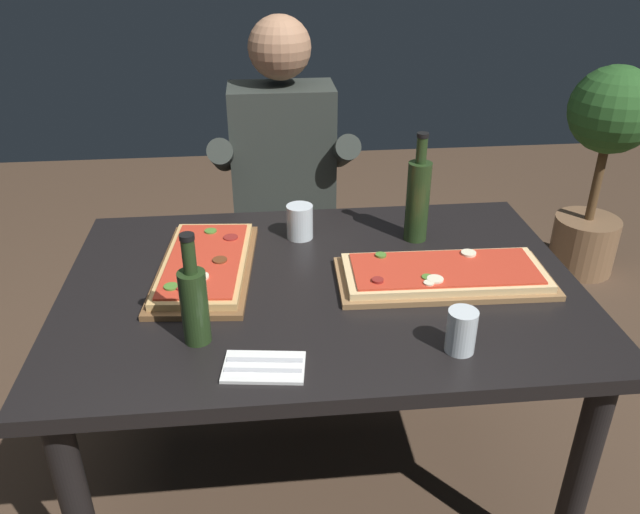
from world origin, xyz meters
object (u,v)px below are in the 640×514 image
diner_chair (284,230)px  tumbler_far_side (461,331)px  potted_plant_corner (603,155)px  seated_diner (284,182)px  dining_table (322,311)px  pizza_rectangular_front (444,275)px  tumbler_near_camera (300,224)px  wine_bottle_dark (418,198)px  pizza_rectangular_left (205,265)px  oil_bottle_amber (194,302)px

diner_chair → tumbler_far_side: bearing=-73.7°
potted_plant_corner → seated_diner: bearing=-161.8°
dining_table → tumbler_far_side: bearing=-50.0°
pizza_rectangular_front → tumbler_near_camera: bearing=140.5°
wine_bottle_dark → tumbler_far_side: 0.58m
dining_table → pizza_rectangular_left: 0.35m
oil_bottle_amber → diner_chair: (0.25, 1.09, -0.36)m
tumbler_near_camera → diner_chair: 0.65m
diner_chair → pizza_rectangular_left: bearing=-108.3°
pizza_rectangular_front → wine_bottle_dark: bearing=94.0°
pizza_rectangular_left → wine_bottle_dark: 0.66m
seated_diner → potted_plant_corner: bearing=18.2°
pizza_rectangular_left → seated_diner: bearing=68.6°
pizza_rectangular_left → seated_diner: (0.25, 0.64, -0.02)m
dining_table → potted_plant_corner: 1.92m
oil_bottle_amber → pizza_rectangular_front: bearing=17.9°
pizza_rectangular_left → wine_bottle_dark: size_ratio=1.56×
pizza_rectangular_front → tumbler_near_camera: 0.48m
diner_chair → seated_diner: 0.28m
oil_bottle_amber → diner_chair: size_ratio=0.32×
pizza_rectangular_front → pizza_rectangular_left: 0.66m
oil_bottle_amber → seated_diner: 1.01m
diner_chair → potted_plant_corner: size_ratio=0.84×
wine_bottle_dark → oil_bottle_amber: 0.79m
pizza_rectangular_front → tumbler_near_camera: tumbler_near_camera is taller
pizza_rectangular_front → pizza_rectangular_left: bearing=169.5°
diner_chair → seated_diner: bearing=-90.0°
tumbler_far_side → tumbler_near_camera: bearing=117.7°
tumbler_far_side → potted_plant_corner: potted_plant_corner is taller
dining_table → oil_bottle_amber: bearing=-143.2°
tumbler_far_side → oil_bottle_amber: bearing=170.6°
seated_diner → potted_plant_corner: seated_diner is taller
wine_bottle_dark → seated_diner: bearing=127.0°
tumbler_far_side → pizza_rectangular_left: bearing=144.5°
dining_table → pizza_rectangular_front: (0.33, -0.03, 0.11)m
tumbler_near_camera → tumbler_far_side: (0.32, -0.61, 0.01)m
oil_bottle_amber → pizza_rectangular_left: bearing=90.2°
wine_bottle_dark → diner_chair: size_ratio=0.39×
pizza_rectangular_front → potted_plant_corner: size_ratio=0.57×
wine_bottle_dark → seated_diner: 0.64m
potted_plant_corner → oil_bottle_amber: bearing=-140.4°
wine_bottle_dark → potted_plant_corner: (1.16, 1.01, -0.25)m
tumbler_near_camera → pizza_rectangular_left: bearing=-146.4°
oil_bottle_amber → dining_table: bearing=36.8°
diner_chair → potted_plant_corner: 1.59m
dining_table → pizza_rectangular_left: (-0.32, 0.09, 0.11)m
seated_diner → dining_table: bearing=-84.8°
tumbler_far_side → seated_diner: (-0.35, 1.07, -0.05)m
dining_table → tumbler_far_side: tumbler_far_side is taller
pizza_rectangular_left → seated_diner: size_ratio=0.39×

